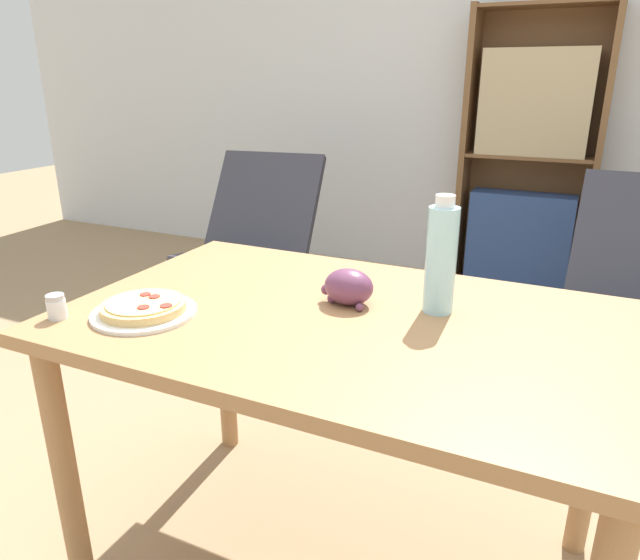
{
  "coord_description": "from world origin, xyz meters",
  "views": [
    {
      "loc": [
        0.5,
        -1.2,
        1.29
      ],
      "look_at": [
        -0.05,
        -0.01,
        0.82
      ],
      "focal_mm": 32.0,
      "sensor_mm": 36.0,
      "label": 1
    }
  ],
  "objects_px": {
    "pizza_on_plate": "(144,309)",
    "lounge_chair_near": "(254,266)",
    "lounge_chair_far": "(636,320)",
    "bookshelf": "(527,169)",
    "drink_bottle": "(441,258)",
    "grape_bunch": "(349,287)",
    "salt_shaker": "(56,307)"
  },
  "relations": [
    {
      "from": "pizza_on_plate",
      "to": "lounge_chair_near",
      "type": "xyz_separation_m",
      "value": [
        -0.72,
        1.65,
        -0.49
      ]
    },
    {
      "from": "lounge_chair_far",
      "to": "bookshelf",
      "type": "distance_m",
      "value": 1.27
    },
    {
      "from": "drink_bottle",
      "to": "lounge_chair_far",
      "type": "height_order",
      "value": "drink_bottle"
    },
    {
      "from": "grape_bunch",
      "to": "bookshelf",
      "type": "height_order",
      "value": "bookshelf"
    },
    {
      "from": "pizza_on_plate",
      "to": "grape_bunch",
      "type": "distance_m",
      "value": 0.49
    },
    {
      "from": "grape_bunch",
      "to": "lounge_chair_near",
      "type": "bearing_deg",
      "value": 129.37
    },
    {
      "from": "pizza_on_plate",
      "to": "lounge_chair_far",
      "type": "bearing_deg",
      "value": 55.26
    },
    {
      "from": "drink_bottle",
      "to": "lounge_chair_near",
      "type": "height_order",
      "value": "drink_bottle"
    },
    {
      "from": "drink_bottle",
      "to": "salt_shaker",
      "type": "relative_size",
      "value": 4.81
    },
    {
      "from": "grape_bunch",
      "to": "drink_bottle",
      "type": "bearing_deg",
      "value": 12.68
    },
    {
      "from": "pizza_on_plate",
      "to": "bookshelf",
      "type": "relative_size",
      "value": 0.15
    },
    {
      "from": "salt_shaker",
      "to": "bookshelf",
      "type": "relative_size",
      "value": 0.03
    },
    {
      "from": "pizza_on_plate",
      "to": "salt_shaker",
      "type": "relative_size",
      "value": 4.18
    },
    {
      "from": "pizza_on_plate",
      "to": "drink_bottle",
      "type": "relative_size",
      "value": 0.87
    },
    {
      "from": "drink_bottle",
      "to": "salt_shaker",
      "type": "height_order",
      "value": "drink_bottle"
    },
    {
      "from": "grape_bunch",
      "to": "salt_shaker",
      "type": "distance_m",
      "value": 0.69
    },
    {
      "from": "lounge_chair_near",
      "to": "drink_bottle",
      "type": "bearing_deg",
      "value": -52.31
    },
    {
      "from": "salt_shaker",
      "to": "bookshelf",
      "type": "height_order",
      "value": "bookshelf"
    },
    {
      "from": "drink_bottle",
      "to": "salt_shaker",
      "type": "bearing_deg",
      "value": -152.13
    },
    {
      "from": "pizza_on_plate",
      "to": "lounge_chair_near",
      "type": "bearing_deg",
      "value": 113.64
    },
    {
      "from": "drink_bottle",
      "to": "salt_shaker",
      "type": "xyz_separation_m",
      "value": [
        -0.79,
        -0.42,
        -0.1
      ]
    },
    {
      "from": "drink_bottle",
      "to": "lounge_chair_near",
      "type": "bearing_deg",
      "value": 135.22
    },
    {
      "from": "drink_bottle",
      "to": "lounge_chair_far",
      "type": "relative_size",
      "value": 0.32
    },
    {
      "from": "lounge_chair_far",
      "to": "bookshelf",
      "type": "bearing_deg",
      "value": 124.18
    },
    {
      "from": "grape_bunch",
      "to": "lounge_chair_far",
      "type": "relative_size",
      "value": 0.15
    },
    {
      "from": "salt_shaker",
      "to": "lounge_chair_far",
      "type": "relative_size",
      "value": 0.07
    },
    {
      "from": "grape_bunch",
      "to": "bookshelf",
      "type": "distance_m",
      "value": 2.45
    },
    {
      "from": "salt_shaker",
      "to": "bookshelf",
      "type": "bearing_deg",
      "value": 75.24
    },
    {
      "from": "pizza_on_plate",
      "to": "lounge_chair_far",
      "type": "relative_size",
      "value": 0.28
    },
    {
      "from": "salt_shaker",
      "to": "bookshelf",
      "type": "distance_m",
      "value": 2.91
    },
    {
      "from": "bookshelf",
      "to": "lounge_chair_far",
      "type": "bearing_deg",
      "value": -58.21
    },
    {
      "from": "grape_bunch",
      "to": "lounge_chair_far",
      "type": "bearing_deg",
      "value": 61.72
    }
  ]
}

